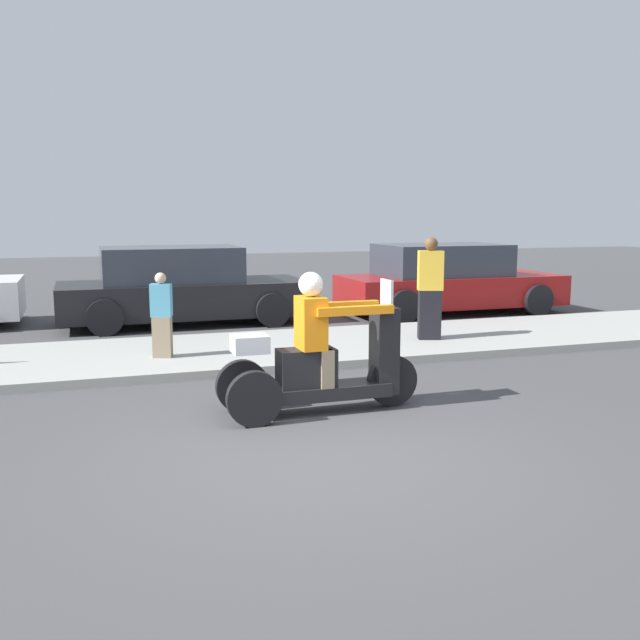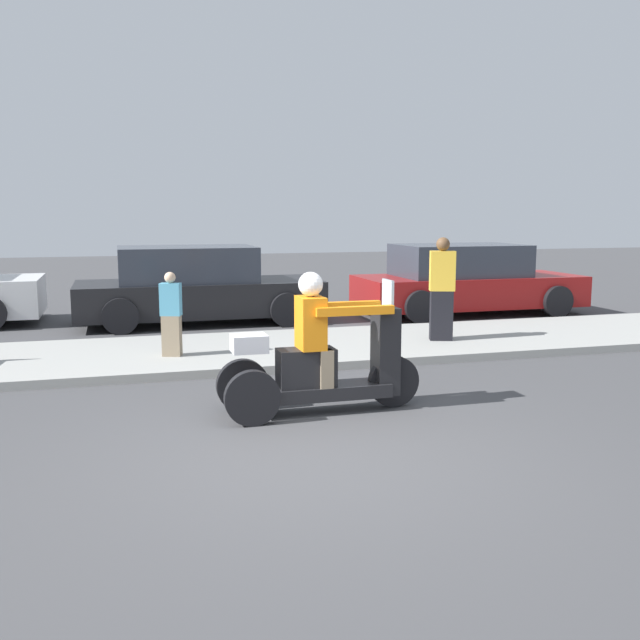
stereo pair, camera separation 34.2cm
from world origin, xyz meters
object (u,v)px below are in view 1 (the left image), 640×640
at_px(spectator_by_tree, 430,290).
at_px(spectator_end_of_line, 162,317).
at_px(motorcycle_trike, 320,362).
at_px(parked_car_lot_left, 180,288).
at_px(parked_car_lot_right, 448,280).

bearing_deg(spectator_by_tree, spectator_end_of_line, -178.54).
relative_size(motorcycle_trike, parked_car_lot_left, 0.48).
xyz_separation_m(spectator_end_of_line, parked_car_lot_left, (0.74, 3.68, 0.01)).
bearing_deg(motorcycle_trike, parked_car_lot_right, 51.77).
xyz_separation_m(motorcycle_trike, spectator_by_tree, (2.85, 3.02, 0.35)).
relative_size(motorcycle_trike, spectator_end_of_line, 1.85).
bearing_deg(spectator_by_tree, parked_car_lot_right, 57.19).
bearing_deg(motorcycle_trike, spectator_end_of_line, 114.57).
xyz_separation_m(parked_car_lot_left, parked_car_lot_right, (5.56, -0.27, -0.01)).
bearing_deg(spectator_end_of_line, parked_car_lot_left, 78.58).
height_order(motorcycle_trike, spectator_end_of_line, motorcycle_trike).
bearing_deg(parked_car_lot_left, motorcycle_trike, -84.92).
xyz_separation_m(spectator_end_of_line, spectator_by_tree, (4.18, 0.11, 0.21)).
distance_m(spectator_by_tree, parked_car_lot_right, 3.93).
distance_m(spectator_end_of_line, parked_car_lot_left, 3.76).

